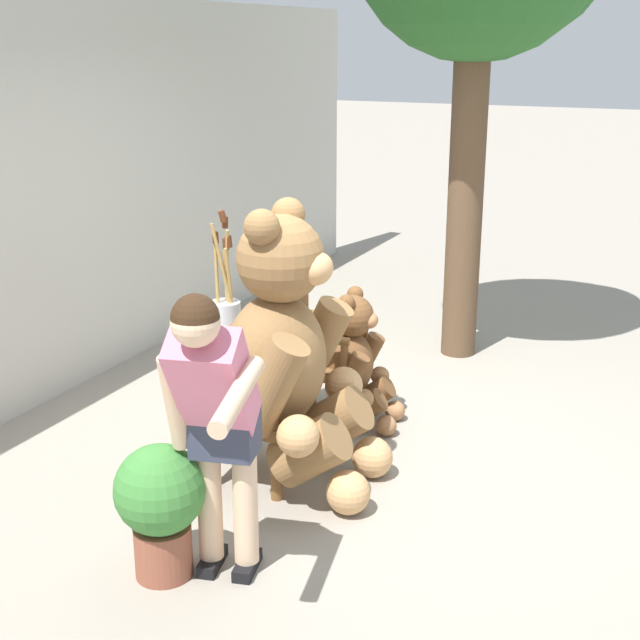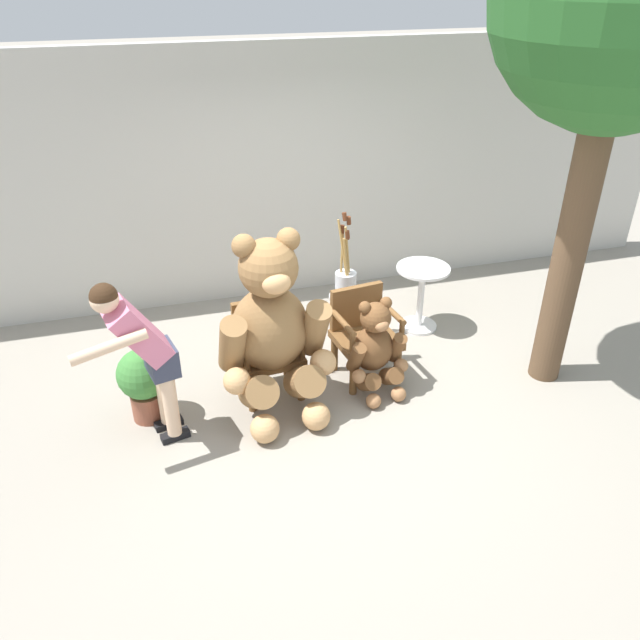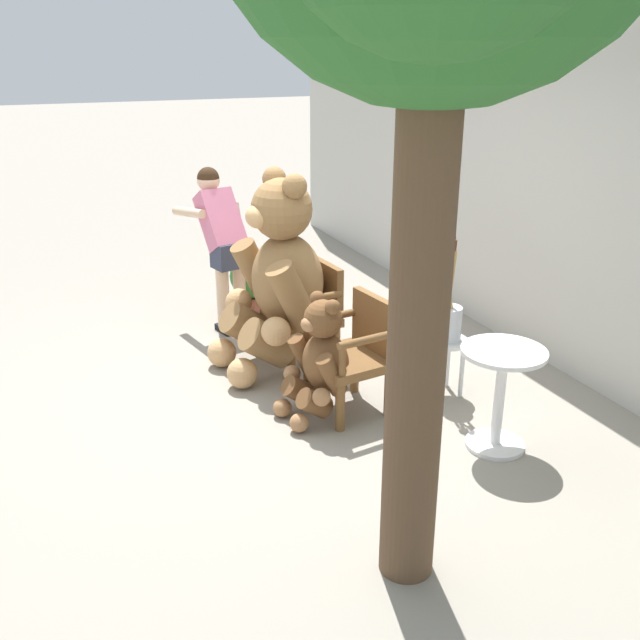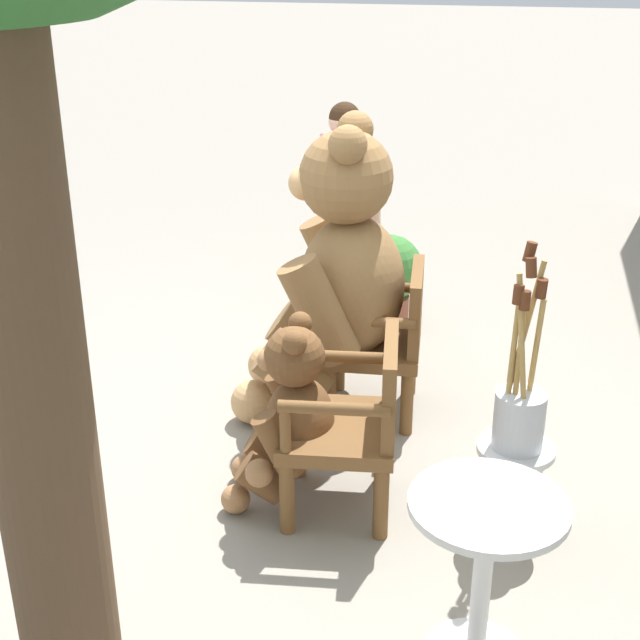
{
  "view_description": "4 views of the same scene",
  "coord_description": "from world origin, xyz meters",
  "px_view_note": "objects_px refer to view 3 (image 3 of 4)",
  "views": [
    {
      "loc": [
        -4.66,
        -1.98,
        2.51
      ],
      "look_at": [
        0.12,
        0.26,
        0.82
      ],
      "focal_mm": 50.0,
      "sensor_mm": 36.0,
      "label": 1
    },
    {
      "loc": [
        -1.29,
        -4.25,
        3.53
      ],
      "look_at": [
        -0.09,
        0.02,
        0.92
      ],
      "focal_mm": 35.0,
      "sensor_mm": 36.0,
      "label": 2
    },
    {
      "loc": [
        4.75,
        -1.66,
        2.58
      ],
      "look_at": [
        0.07,
        0.33,
        0.59
      ],
      "focal_mm": 40.0,
      "sensor_mm": 36.0,
      "label": 3
    },
    {
      "loc": [
        3.94,
        1.09,
        2.52
      ],
      "look_at": [
        -0.17,
        0.15,
        0.67
      ],
      "focal_mm": 50.0,
      "sensor_mm": 36.0,
      "label": 4
    }
  ],
  "objects_px": {
    "teddy_bear_small": "(320,359)",
    "wooden_chair_left": "(308,310)",
    "teddy_bear_large": "(277,275)",
    "potted_plant": "(253,282)",
    "round_side_table": "(500,387)",
    "brush_bucket": "(447,315)",
    "wooden_chair_right": "(355,351)",
    "white_stool": "(445,352)",
    "person_visitor": "(222,236)"
  },
  "relations": [
    {
      "from": "person_visitor",
      "to": "white_stool",
      "type": "distance_m",
      "value": 2.41
    },
    {
      "from": "white_stool",
      "to": "round_side_table",
      "type": "relative_size",
      "value": 0.64
    },
    {
      "from": "wooden_chair_left",
      "to": "round_side_table",
      "type": "relative_size",
      "value": 1.19
    },
    {
      "from": "teddy_bear_small",
      "to": "person_visitor",
      "type": "xyz_separation_m",
      "value": [
        -1.99,
        -0.14,
        0.44
      ]
    },
    {
      "from": "brush_bucket",
      "to": "teddy_bear_large",
      "type": "bearing_deg",
      "value": -133.96
    },
    {
      "from": "wooden_chair_left",
      "to": "person_visitor",
      "type": "xyz_separation_m",
      "value": [
        -1.05,
        -0.43,
        0.44
      ]
    },
    {
      "from": "teddy_bear_small",
      "to": "wooden_chair_left",
      "type": "bearing_deg",
      "value": 162.84
    },
    {
      "from": "person_visitor",
      "to": "round_side_table",
      "type": "xyz_separation_m",
      "value": [
        2.85,
        1.08,
        -0.45
      ]
    },
    {
      "from": "wooden_chair_right",
      "to": "round_side_table",
      "type": "bearing_deg",
      "value": 36.4
    },
    {
      "from": "white_stool",
      "to": "potted_plant",
      "type": "xyz_separation_m",
      "value": [
        -2.08,
        -0.88,
        0.04
      ]
    },
    {
      "from": "wooden_chair_right",
      "to": "potted_plant",
      "type": "bearing_deg",
      "value": -176.12
    },
    {
      "from": "wooden_chair_right",
      "to": "teddy_bear_small",
      "type": "bearing_deg",
      "value": -87.14
    },
    {
      "from": "teddy_bear_large",
      "to": "white_stool",
      "type": "bearing_deg",
      "value": 46.04
    },
    {
      "from": "teddy_bear_large",
      "to": "round_side_table",
      "type": "relative_size",
      "value": 2.3
    },
    {
      "from": "teddy_bear_small",
      "to": "brush_bucket",
      "type": "bearing_deg",
      "value": 87.76
    },
    {
      "from": "brush_bucket",
      "to": "white_stool",
      "type": "bearing_deg",
      "value": 48.32
    },
    {
      "from": "wooden_chair_left",
      "to": "wooden_chair_right",
      "type": "height_order",
      "value": "same"
    },
    {
      "from": "wooden_chair_left",
      "to": "teddy_bear_large",
      "type": "height_order",
      "value": "teddy_bear_large"
    },
    {
      "from": "white_stool",
      "to": "round_side_table",
      "type": "height_order",
      "value": "round_side_table"
    },
    {
      "from": "round_side_table",
      "to": "wooden_chair_right",
      "type": "bearing_deg",
      "value": -143.6
    },
    {
      "from": "person_visitor",
      "to": "potted_plant",
      "type": "height_order",
      "value": "person_visitor"
    },
    {
      "from": "wooden_chair_right",
      "to": "teddy_bear_small",
      "type": "height_order",
      "value": "teddy_bear_small"
    },
    {
      "from": "person_visitor",
      "to": "white_stool",
      "type": "relative_size",
      "value": 3.27
    },
    {
      "from": "teddy_bear_large",
      "to": "white_stool",
      "type": "relative_size",
      "value": 3.6
    },
    {
      "from": "person_visitor",
      "to": "teddy_bear_small",
      "type": "bearing_deg",
      "value": 4.08
    },
    {
      "from": "wooden_chair_left",
      "to": "brush_bucket",
      "type": "bearing_deg",
      "value": 36.81
    },
    {
      "from": "white_stool",
      "to": "round_side_table",
      "type": "xyz_separation_m",
      "value": [
        0.82,
        -0.09,
        0.09
      ]
    },
    {
      "from": "person_visitor",
      "to": "brush_bucket",
      "type": "height_order",
      "value": "person_visitor"
    },
    {
      "from": "potted_plant",
      "to": "wooden_chair_left",
      "type": "bearing_deg",
      "value": 7.16
    },
    {
      "from": "person_visitor",
      "to": "wooden_chair_left",
      "type": "bearing_deg",
      "value": 22.5
    },
    {
      "from": "teddy_bear_large",
      "to": "brush_bucket",
      "type": "height_order",
      "value": "teddy_bear_large"
    },
    {
      "from": "teddy_bear_large",
      "to": "potted_plant",
      "type": "xyz_separation_m",
      "value": [
        -1.11,
        0.13,
        -0.41
      ]
    },
    {
      "from": "wooden_chair_left",
      "to": "potted_plant",
      "type": "relative_size",
      "value": 1.26
    },
    {
      "from": "wooden_chair_right",
      "to": "teddy_bear_large",
      "type": "xyz_separation_m",
      "value": [
        -0.92,
        -0.27,
        0.35
      ]
    },
    {
      "from": "white_stool",
      "to": "round_side_table",
      "type": "distance_m",
      "value": 0.83
    },
    {
      "from": "wooden_chair_right",
      "to": "teddy_bear_small",
      "type": "relative_size",
      "value": 0.92
    },
    {
      "from": "wooden_chair_left",
      "to": "white_stool",
      "type": "relative_size",
      "value": 1.87
    },
    {
      "from": "wooden_chair_right",
      "to": "teddy_bear_large",
      "type": "relative_size",
      "value": 0.52
    },
    {
      "from": "wooden_chair_left",
      "to": "brush_bucket",
      "type": "xyz_separation_m",
      "value": [
        0.98,
        0.74,
        0.19
      ]
    },
    {
      "from": "wooden_chair_left",
      "to": "white_stool",
      "type": "distance_m",
      "value": 1.24
    },
    {
      "from": "teddy_bear_large",
      "to": "round_side_table",
      "type": "bearing_deg",
      "value": 27.06
    },
    {
      "from": "wooden_chair_right",
      "to": "teddy_bear_small",
      "type": "xyz_separation_m",
      "value": [
        0.01,
        -0.29,
        -0.0
      ]
    },
    {
      "from": "person_visitor",
      "to": "round_side_table",
      "type": "distance_m",
      "value": 3.08
    },
    {
      "from": "teddy_bear_small",
      "to": "white_stool",
      "type": "height_order",
      "value": "teddy_bear_small"
    },
    {
      "from": "wooden_chair_right",
      "to": "potted_plant",
      "type": "xyz_separation_m",
      "value": [
        -2.03,
        -0.14,
        -0.07
      ]
    },
    {
      "from": "wooden_chair_left",
      "to": "round_side_table",
      "type": "distance_m",
      "value": 1.92
    },
    {
      "from": "wooden_chair_left",
      "to": "potted_plant",
      "type": "distance_m",
      "value": 1.11
    },
    {
      "from": "white_stool",
      "to": "person_visitor",
      "type": "bearing_deg",
      "value": -150.02
    },
    {
      "from": "white_stool",
      "to": "wooden_chair_right",
      "type": "bearing_deg",
      "value": -94.42
    },
    {
      "from": "wooden_chair_left",
      "to": "teddy_bear_small",
      "type": "bearing_deg",
      "value": -17.16
    }
  ]
}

